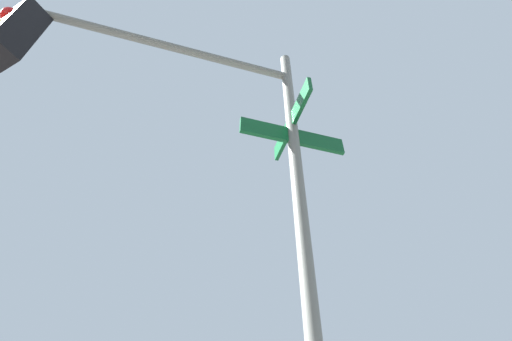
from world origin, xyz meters
name	(u,v)px	position (x,y,z in m)	size (l,w,h in m)	color
traffic_signal_near	(160,118)	(-6.29, -5.84, 3.94)	(2.62, 2.52, 5.56)	slate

